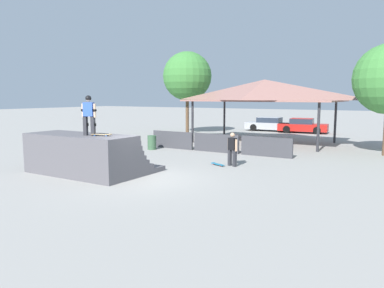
{
  "coord_description": "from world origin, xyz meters",
  "views": [
    {
      "loc": [
        9.15,
        -11.09,
        3.2
      ],
      "look_at": [
        -0.19,
        4.15,
        0.91
      ],
      "focal_mm": 35.0,
      "sensor_mm": 36.0,
      "label": 1
    }
  ],
  "objects_px": {
    "skater_on_deck": "(89,112)",
    "bystander_walking": "(232,148)",
    "parked_car_silver": "(270,124)",
    "parked_car_red": "(303,126)",
    "trash_bin": "(152,143)",
    "tree_beside_pavilion": "(187,76)",
    "skateboard_on_ground": "(217,164)",
    "skateboard_on_deck": "(102,134)"
  },
  "relations": [
    {
      "from": "skater_on_deck",
      "to": "bystander_walking",
      "type": "relative_size",
      "value": 1.01
    },
    {
      "from": "parked_car_silver",
      "to": "parked_car_red",
      "type": "height_order",
      "value": "same"
    },
    {
      "from": "bystander_walking",
      "to": "trash_bin",
      "type": "relative_size",
      "value": 1.83
    },
    {
      "from": "bystander_walking",
      "to": "tree_beside_pavilion",
      "type": "relative_size",
      "value": 0.22
    },
    {
      "from": "parked_car_silver",
      "to": "parked_car_red",
      "type": "relative_size",
      "value": 1.05
    },
    {
      "from": "tree_beside_pavilion",
      "to": "parked_car_silver",
      "type": "distance_m",
      "value": 9.13
    },
    {
      "from": "skater_on_deck",
      "to": "parked_car_red",
      "type": "distance_m",
      "value": 22.9
    },
    {
      "from": "skateboard_on_ground",
      "to": "parked_car_red",
      "type": "relative_size",
      "value": 0.19
    },
    {
      "from": "skater_on_deck",
      "to": "tree_beside_pavilion",
      "type": "bearing_deg",
      "value": 93.2
    },
    {
      "from": "skater_on_deck",
      "to": "skateboard_on_deck",
      "type": "relative_size",
      "value": 1.86
    },
    {
      "from": "skateboard_on_ground",
      "to": "parked_car_red",
      "type": "xyz_separation_m",
      "value": [
        -0.9,
        17.86,
        0.54
      ]
    },
    {
      "from": "skateboard_on_ground",
      "to": "skateboard_on_deck",
      "type": "bearing_deg",
      "value": 83.78
    },
    {
      "from": "skateboard_on_deck",
      "to": "bystander_walking",
      "type": "height_order",
      "value": "skateboard_on_deck"
    },
    {
      "from": "bystander_walking",
      "to": "parked_car_silver",
      "type": "distance_m",
      "value": 18.46
    },
    {
      "from": "skater_on_deck",
      "to": "trash_bin",
      "type": "distance_m",
      "value": 8.18
    },
    {
      "from": "parked_car_silver",
      "to": "parked_car_red",
      "type": "bearing_deg",
      "value": -6.3
    },
    {
      "from": "skateboard_on_ground",
      "to": "tree_beside_pavilion",
      "type": "distance_m",
      "value": 15.85
    },
    {
      "from": "skateboard_on_deck",
      "to": "parked_car_silver",
      "type": "distance_m",
      "value": 22.86
    },
    {
      "from": "skater_on_deck",
      "to": "parked_car_silver",
      "type": "bearing_deg",
      "value": 75.38
    },
    {
      "from": "trash_bin",
      "to": "parked_car_silver",
      "type": "xyz_separation_m",
      "value": [
        1.88,
        15.48,
        0.18
      ]
    },
    {
      "from": "skateboard_on_deck",
      "to": "bystander_walking",
      "type": "relative_size",
      "value": 0.55
    },
    {
      "from": "tree_beside_pavilion",
      "to": "trash_bin",
      "type": "xyz_separation_m",
      "value": [
        3.38,
        -9.38,
        -4.46
      ]
    },
    {
      "from": "tree_beside_pavilion",
      "to": "parked_car_silver",
      "type": "xyz_separation_m",
      "value": [
        5.26,
        6.1,
        -4.28
      ]
    },
    {
      "from": "skater_on_deck",
      "to": "skateboard_on_deck",
      "type": "height_order",
      "value": "skater_on_deck"
    },
    {
      "from": "skateboard_on_ground",
      "to": "tree_beside_pavilion",
      "type": "height_order",
      "value": "tree_beside_pavilion"
    },
    {
      "from": "skateboard_on_deck",
      "to": "parked_car_red",
      "type": "relative_size",
      "value": 0.19
    },
    {
      "from": "skateboard_on_deck",
      "to": "parked_car_silver",
      "type": "height_order",
      "value": "skateboard_on_deck"
    },
    {
      "from": "skateboard_on_deck",
      "to": "bystander_walking",
      "type": "bearing_deg",
      "value": 40.54
    },
    {
      "from": "bystander_walking",
      "to": "tree_beside_pavilion",
      "type": "xyz_separation_m",
      "value": [
        -9.87,
        11.77,
        4.03
      ]
    },
    {
      "from": "skater_on_deck",
      "to": "skateboard_on_ground",
      "type": "distance_m",
      "value": 6.31
    },
    {
      "from": "skateboard_on_deck",
      "to": "skateboard_on_ground",
      "type": "height_order",
      "value": "skateboard_on_deck"
    },
    {
      "from": "skateboard_on_ground",
      "to": "parked_car_silver",
      "type": "bearing_deg",
      "value": -54.88
    },
    {
      "from": "tree_beside_pavilion",
      "to": "trash_bin",
      "type": "relative_size",
      "value": 8.19
    },
    {
      "from": "bystander_walking",
      "to": "parked_car_red",
      "type": "relative_size",
      "value": 0.36
    },
    {
      "from": "bystander_walking",
      "to": "parked_car_red",
      "type": "bearing_deg",
      "value": -62.24
    },
    {
      "from": "bystander_walking",
      "to": "parked_car_red",
      "type": "distance_m",
      "value": 17.73
    },
    {
      "from": "skater_on_deck",
      "to": "parked_car_red",
      "type": "xyz_separation_m",
      "value": [
        2.27,
        22.7,
        -1.97
      ]
    },
    {
      "from": "tree_beside_pavilion",
      "to": "trash_bin",
      "type": "height_order",
      "value": "tree_beside_pavilion"
    },
    {
      "from": "skater_on_deck",
      "to": "skateboard_on_ground",
      "type": "height_order",
      "value": "skater_on_deck"
    },
    {
      "from": "tree_beside_pavilion",
      "to": "parked_car_red",
      "type": "relative_size",
      "value": 1.6
    },
    {
      "from": "skater_on_deck",
      "to": "bystander_walking",
      "type": "height_order",
      "value": "skater_on_deck"
    },
    {
      "from": "skateboard_on_deck",
      "to": "tree_beside_pavilion",
      "type": "distance_m",
      "value": 18.22
    }
  ]
}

